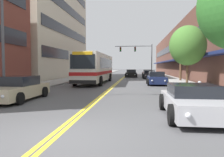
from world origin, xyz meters
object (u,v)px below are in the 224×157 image
Objects in this scene: car_silver_parked_right_foreground at (193,101)px; car_navy_parked_right_far at (156,79)px; car_beige_parked_left_near at (17,89)px; car_charcoal_parked_right_end at (149,75)px; city_bus at (96,67)px; street_tree_right_mid at (188,46)px; car_black_moving_lead at (131,74)px; traffic_signal_mast at (139,53)px; street_tree_right_far at (181,48)px; car_red_parked_right_mid at (147,73)px; street_lamp_left_near at (7,5)px; fire_hydrant at (199,88)px.

car_navy_parked_right_far is at bearing 90.23° from car_silver_parked_right_foreground.
car_charcoal_parked_right_end is (8.69, 24.06, -0.02)m from car_beige_parked_left_near.
street_tree_right_mid reaches higher than city_bus.
car_silver_parked_right_foreground is 11.29m from street_tree_right_mid.
traffic_signal_mast is (1.34, 4.66, 3.92)m from car_black_moving_lead.
car_black_moving_lead is (-2.98, 3.78, 0.02)m from car_charcoal_parked_right_end.
traffic_signal_mast is 1.35× the size of street_tree_right_far.
car_red_parked_right_mid is 0.95× the size of car_navy_parked_right_far.
city_bus is 2.82× the size of car_silver_parked_right_foreground.
city_bus is 10.78m from street_tree_right_mid.
car_red_parked_right_mid is (6.86, 20.23, -1.24)m from city_bus.
car_beige_parked_left_near is at bearing -102.25° from traffic_signal_mast.
car_silver_parked_right_foreground is 35.91m from traffic_signal_mast.
city_bus is 12.78m from car_charcoal_parked_right_end.
street_lamp_left_near is at bearing -111.12° from car_charcoal_parked_right_end.
street_tree_right_mid reaches higher than car_silver_parked_right_foreground.
car_beige_parked_left_near is 0.64× the size of traffic_signal_mast.
car_silver_parked_right_foreground is 20.38m from street_tree_right_far.
fire_hydrant is (-0.51, -5.54, -3.05)m from street_tree_right_mid.
city_bus is 2.53× the size of car_black_moving_lead.
street_lamp_left_near reaches higher than car_charcoal_parked_right_end.
car_red_parked_right_mid is at bearing 101.08° from street_tree_right_far.
car_silver_parked_right_foreground is at bearing -107.58° from fire_hydrant.
traffic_signal_mast is at bearing 75.17° from city_bus.
car_navy_parked_right_far is 21.52m from traffic_signal_mast.
car_navy_parked_right_far is (8.70, 11.40, 0.01)m from car_beige_parked_left_near.
car_red_parked_right_mid is (8.82, 33.50, -0.03)m from car_beige_parked_left_near.
traffic_signal_mast is at bearing 94.47° from car_navy_parked_right_far.
car_red_parked_right_mid is 22.10m from car_navy_parked_right_far.
fire_hydrant is at bearing -83.78° from traffic_signal_mast.
car_navy_parked_right_far reaches higher than fire_hydrant.
fire_hydrant is (8.42, -11.30, -1.25)m from city_bus.
car_red_parked_right_mid is at bearing 71.28° from city_bus.
car_black_moving_lead is at bearing 78.41° from car_beige_parked_left_near.
car_red_parked_right_mid is at bearing 61.22° from car_black_moving_lead.
traffic_signal_mast is (7.05, 32.49, 3.92)m from car_beige_parked_left_near.
street_tree_right_mid is at bearing -82.41° from car_charcoal_parked_right_end.
car_charcoal_parked_right_end is 9.45m from traffic_signal_mast.
street_tree_right_far is (6.42, -11.22, 3.57)m from car_black_moving_lead.
city_bus is 1.65× the size of traffic_signal_mast.
street_tree_right_far is at bearing -60.24° from car_black_moving_lead.
fire_hydrant is (10.38, 1.97, -0.04)m from car_beige_parked_left_near.
car_navy_parked_right_far is at bearing -90.30° from car_red_parked_right_mid.
car_navy_parked_right_far is 0.85× the size of street_tree_right_mid.
car_navy_parked_right_far reaches higher than car_charcoal_parked_right_end.
car_charcoal_parked_right_end is 0.92× the size of car_black_moving_lead.
street_tree_right_far is (12.69, 16.50, -1.12)m from street_lamp_left_near.
car_beige_parked_left_near is 33.48m from traffic_signal_mast.
car_beige_parked_left_near is at bearing -145.45° from street_tree_right_mid.
car_silver_parked_right_foreground is 0.97× the size of car_charcoal_parked_right_end.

